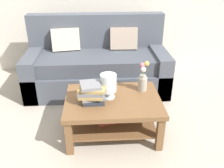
% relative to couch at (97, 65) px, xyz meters
% --- Properties ---
extents(ground_plane, '(10.00, 10.00, 0.00)m').
position_rel_couch_xyz_m(ground_plane, '(0.13, -0.83, -0.36)').
color(ground_plane, '#ADA393').
extents(couch, '(2.02, 0.90, 1.06)m').
position_rel_couch_xyz_m(couch, '(0.00, 0.00, 0.00)').
color(couch, '#474C56').
rests_on(couch, ground).
extents(coffee_table, '(1.02, 0.75, 0.43)m').
position_rel_couch_xyz_m(coffee_table, '(0.16, -1.13, -0.05)').
color(coffee_table, brown).
rests_on(coffee_table, ground).
extents(book_stack_main, '(0.30, 0.25, 0.20)m').
position_rel_couch_xyz_m(book_stack_main, '(-0.06, -1.17, 0.17)').
color(book_stack_main, '#2D333D').
rests_on(book_stack_main, coffee_table).
extents(glass_hurricane_vase, '(0.17, 0.17, 0.27)m').
position_rel_couch_xyz_m(glass_hurricane_vase, '(0.11, -1.09, 0.24)').
color(glass_hurricane_vase, silver).
rests_on(glass_hurricane_vase, coffee_table).
extents(flower_pitcher, '(0.11, 0.11, 0.35)m').
position_rel_couch_xyz_m(flower_pitcher, '(0.50, -0.95, 0.20)').
color(flower_pitcher, '#9E998E').
rests_on(flower_pitcher, coffee_table).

